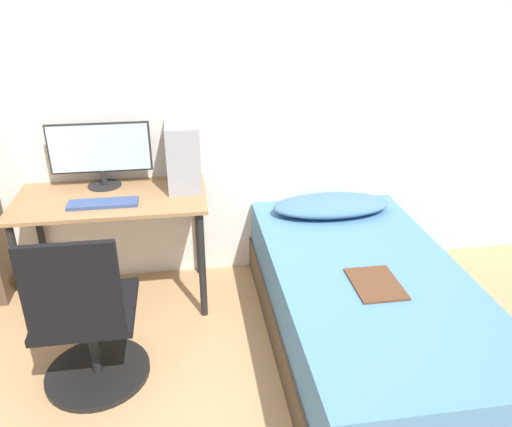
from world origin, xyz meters
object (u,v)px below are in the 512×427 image
office_chair (88,330)px  bed (365,310)px  monitor (100,152)px  keyboard (103,203)px  pc_tower (183,155)px

office_chair → bed: 1.49m
monitor → keyboard: 0.38m
office_chair → bed: (1.48, 0.07, -0.09)m
office_chair → monitor: bearing=88.9°
office_chair → keyboard: office_chair is taller
office_chair → monitor: size_ratio=1.48×
office_chair → pc_tower: size_ratio=2.23×
monitor → pc_tower: 0.51m
office_chair → pc_tower: (0.53, 0.88, 0.60)m
monitor → keyboard: monitor is taller
bed → pc_tower: pc_tower is taller
keyboard → pc_tower: (0.48, 0.23, 0.20)m
monitor → office_chair: bearing=-91.1°
office_chair → bed: office_chair is taller
office_chair → bed: size_ratio=0.46×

